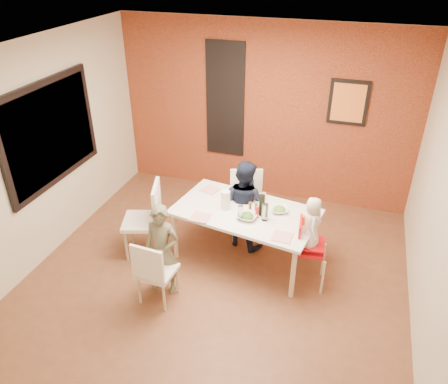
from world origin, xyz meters
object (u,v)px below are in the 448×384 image
(chair_near, at_px, (153,270))
(chair_far, at_px, (246,200))
(wine_bottle, at_px, (262,205))
(toddler, at_px, (312,224))
(child_near, at_px, (162,250))
(paper_towel_roll, at_px, (226,200))
(dining_table, at_px, (245,215))
(high_chair, at_px, (307,247))
(child_far, at_px, (244,204))
(chair_left, at_px, (148,216))

(chair_near, height_order, chair_far, chair_far)
(wine_bottle, bearing_deg, chair_near, -131.57)
(toddler, bearing_deg, child_near, 98.64)
(paper_towel_roll, bearing_deg, dining_table, 7.30)
(chair_near, height_order, wine_bottle, wine_bottle)
(dining_table, relative_size, high_chair, 2.14)
(child_far, bearing_deg, chair_left, 45.35)
(child_near, bearing_deg, chair_left, 125.02)
(chair_far, bearing_deg, dining_table, -94.87)
(chair_near, distance_m, chair_far, 1.75)
(paper_towel_roll, bearing_deg, high_chair, -10.46)
(chair_left, distance_m, child_near, 0.77)
(child_near, relative_size, wine_bottle, 4.19)
(child_far, xyz_separation_m, wine_bottle, (0.32, -0.34, 0.24))
(dining_table, xyz_separation_m, paper_towel_roll, (-0.25, -0.03, 0.19))
(chair_near, xyz_separation_m, high_chair, (1.55, 0.87, 0.06))
(chair_far, relative_size, child_near, 0.83)
(chair_far, height_order, chair_left, chair_left)
(chair_left, bearing_deg, toddler, 73.04)
(child_near, xyz_separation_m, paper_towel_roll, (0.49, 0.83, 0.28))
(dining_table, relative_size, chair_far, 1.98)
(child_near, relative_size, child_far, 0.92)
(high_chair, distance_m, wine_bottle, 0.72)
(chair_left, bearing_deg, dining_table, 84.07)
(child_near, bearing_deg, toddler, 18.88)
(chair_near, relative_size, chair_far, 0.89)
(child_near, bearing_deg, chair_near, -94.65)
(child_near, height_order, paper_towel_roll, child_near)
(chair_near, distance_m, toddler, 1.84)
(toddler, distance_m, wine_bottle, 0.65)
(chair_near, relative_size, paper_towel_roll, 3.36)
(chair_far, xyz_separation_m, wine_bottle, (0.34, -0.58, 0.33))
(high_chair, bearing_deg, wine_bottle, 65.67)
(chair_near, xyz_separation_m, wine_bottle, (0.95, 1.07, 0.39))
(toddler, distance_m, paper_towel_roll, 1.10)
(child_far, relative_size, toddler, 1.86)
(dining_table, distance_m, child_far, 0.33)
(chair_near, distance_m, wine_bottle, 1.48)
(chair_far, relative_size, toddler, 1.43)
(wine_bottle, height_order, paper_towel_roll, wine_bottle)
(chair_far, bearing_deg, child_near, -131.80)
(dining_table, height_order, high_chair, high_chair)
(child_near, bearing_deg, chair_far, 63.68)
(child_far, distance_m, wine_bottle, 0.52)
(wine_bottle, relative_size, paper_towel_roll, 1.09)
(child_far, bearing_deg, chair_near, 83.98)
(child_far, relative_size, wine_bottle, 4.53)
(high_chair, bearing_deg, chair_far, 44.61)
(high_chair, height_order, toddler, toddler)
(dining_table, bearing_deg, high_chair, -15.68)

